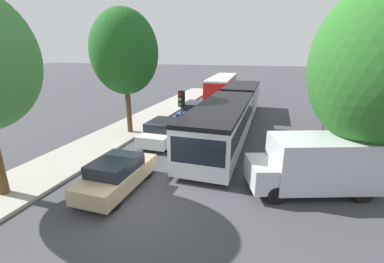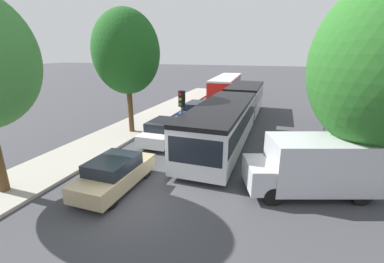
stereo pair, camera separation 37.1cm
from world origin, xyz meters
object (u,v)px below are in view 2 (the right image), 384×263
(city_bus_rear, at_px, (226,85))
(tree_left_mid, at_px, (126,52))
(no_entry_sign, at_px, (324,125))
(articulated_bus, at_px, (234,110))
(queued_car_blue, at_px, (198,111))
(queued_car_tan, at_px, (115,173))
(direction_sign_post, at_px, (344,110))
(tree_right_mid, at_px, (341,72))
(traffic_light, at_px, (182,107))
(tree_right_near, at_px, (379,70))
(queued_car_white, at_px, (165,131))
(white_van, at_px, (316,165))

(city_bus_rear, relative_size, tree_left_mid, 1.42)
(no_entry_sign, bearing_deg, articulated_bus, -125.49)
(queued_car_blue, bearing_deg, queued_car_tan, -178.97)
(direction_sign_post, distance_m, tree_right_mid, 5.59)
(traffic_light, xyz_separation_m, tree_right_near, (8.63, -1.92, 2.33))
(traffic_light, distance_m, tree_right_near, 9.15)
(queued_car_white, xyz_separation_m, direction_sign_post, (9.87, 1.10, 1.83))
(no_entry_sign, bearing_deg, tree_left_mid, -93.92)
(queued_car_white, xyz_separation_m, tree_left_mid, (-3.01, 1.06, 4.71))
(queued_car_white, bearing_deg, articulated_bus, -41.18)
(direction_sign_post, bearing_deg, queued_car_white, 1.37)
(articulated_bus, xyz_separation_m, tree_left_mid, (-6.62, -2.97, 3.93))
(queued_car_blue, distance_m, tree_right_near, 13.39)
(articulated_bus, height_order, white_van, articulated_bus)
(no_entry_sign, bearing_deg, traffic_light, -84.08)
(queued_car_white, bearing_deg, tree_left_mid, 71.28)
(articulated_bus, bearing_deg, white_van, 31.39)
(queued_car_blue, height_order, tree_right_mid, tree_right_mid)
(white_van, relative_size, no_entry_sign, 1.90)
(white_van, distance_m, direction_sign_post, 5.21)
(direction_sign_post, xyz_separation_m, tree_left_mid, (-12.88, -0.04, 2.88))
(queued_car_tan, relative_size, queued_car_blue, 0.90)
(no_entry_sign, height_order, tree_right_near, tree_right_near)
(queued_car_tan, height_order, tree_left_mid, tree_left_mid)
(direction_sign_post, height_order, tree_right_near, tree_right_near)
(queued_car_tan, distance_m, tree_right_mid, 16.26)
(queued_car_blue, relative_size, no_entry_sign, 1.57)
(tree_right_mid, bearing_deg, queued_car_tan, -129.24)
(queued_car_blue, xyz_separation_m, traffic_light, (1.02, -6.42, 1.72))
(direction_sign_post, bearing_deg, queued_car_tan, 31.43)
(white_van, bearing_deg, queued_car_white, -42.60)
(queued_car_white, relative_size, tree_right_mid, 0.69)
(queued_car_white, distance_m, tree_right_mid, 12.76)
(articulated_bus, relative_size, tree_right_near, 2.17)
(traffic_light, bearing_deg, queued_car_tan, 4.83)
(tree_right_near, bearing_deg, traffic_light, 167.47)
(white_van, bearing_deg, tree_right_near, -165.55)
(queued_car_blue, distance_m, tree_left_mid, 7.51)
(traffic_light, relative_size, no_entry_sign, 1.21)
(queued_car_blue, bearing_deg, city_bus_rear, 1.47)
(traffic_light, relative_size, tree_right_mid, 0.56)
(tree_right_mid, bearing_deg, direction_sign_post, -96.43)
(city_bus_rear, xyz_separation_m, no_entry_sign, (8.76, -18.26, 0.45))
(white_van, bearing_deg, no_entry_sign, -119.44)
(city_bus_rear, bearing_deg, queued_car_tan, 177.87)
(city_bus_rear, distance_m, tree_right_mid, 16.09)
(queued_car_tan, height_order, direction_sign_post, direction_sign_post)
(queued_car_white, xyz_separation_m, tree_right_near, (10.01, -2.46, 4.10))
(white_van, relative_size, tree_right_near, 0.66)
(queued_car_white, xyz_separation_m, traffic_light, (1.38, -0.54, 1.76))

